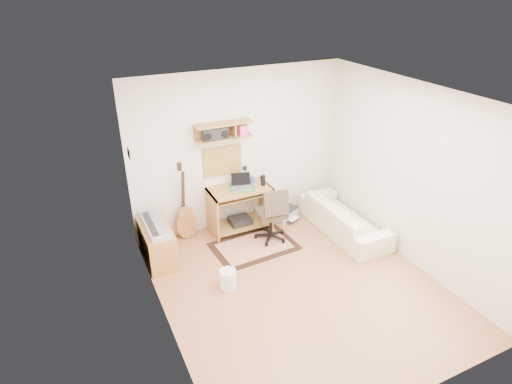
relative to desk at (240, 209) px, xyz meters
name	(u,v)px	position (x,y,z in m)	size (l,w,h in m)	color
floor	(299,286)	(0.12, -1.73, -0.38)	(3.60, 4.00, 0.01)	#AB7047
ceiling	(309,98)	(0.12, -1.73, 2.23)	(3.60, 4.00, 0.01)	white
back_wall	(239,150)	(0.12, 0.28, 0.93)	(3.60, 0.01, 2.60)	silver
left_wall	(159,237)	(-1.68, -1.73, 0.93)	(0.01, 4.00, 2.60)	silver
right_wall	(414,176)	(1.93, -1.73, 0.93)	(0.01, 4.00, 2.60)	silver
wall_shelf	(224,131)	(-0.18, 0.15, 1.32)	(0.90, 0.25, 0.26)	#B37B3F
cork_board	(223,161)	(-0.18, 0.25, 0.79)	(0.64, 0.03, 0.49)	#A68553
wall_photo	(129,154)	(-1.66, -0.23, 1.34)	(0.02, 0.20, 0.15)	#4C8CBF
desk	(240,209)	(0.00, 0.00, 0.00)	(1.00, 0.55, 0.75)	#B37B3F
laptop	(241,182)	(0.03, -0.02, 0.49)	(0.31, 0.31, 0.23)	silver
speaker	(263,180)	(0.40, -0.05, 0.46)	(0.08, 0.08, 0.18)	black
desk_lamp	(246,174)	(0.19, 0.14, 0.54)	(0.11, 0.11, 0.33)	black
pencil_cup	(253,180)	(0.28, 0.10, 0.43)	(0.08, 0.08, 0.11)	#3650A4
boombox	(215,134)	(-0.33, 0.15, 1.30)	(0.38, 0.17, 0.19)	black
rug	(254,246)	(-0.02, -0.60, -0.37)	(1.28, 0.85, 0.02)	beige
task_chair	(271,213)	(0.32, -0.51, 0.10)	(0.49, 0.49, 0.96)	#382C21
cabinet	(157,243)	(-1.46, -0.26, -0.10)	(0.40, 0.90, 0.55)	#B37B3F
music_keyboard	(155,225)	(-1.46, -0.26, 0.21)	(0.27, 0.85, 0.07)	#B2B5BA
guitar	(185,202)	(-0.88, 0.13, 0.26)	(0.34, 0.21, 1.28)	#B16836
waste_basket	(228,279)	(-0.76, -1.34, -0.24)	(0.23, 0.23, 0.28)	white
printer	(283,213)	(0.82, 0.01, -0.29)	(0.47, 0.36, 0.18)	#A5A8AA
sofa	(344,213)	(1.50, -0.83, -0.03)	(1.76, 0.52, 0.69)	beige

